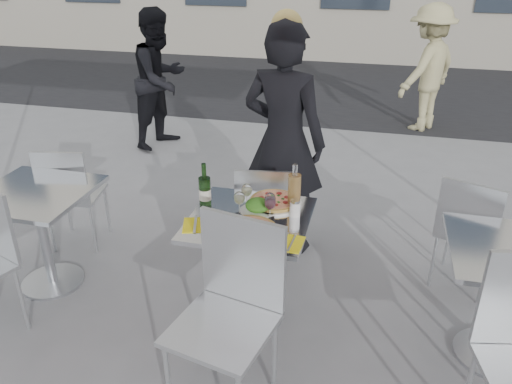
% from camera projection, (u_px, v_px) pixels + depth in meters
% --- Properties ---
extents(ground, '(80.00, 80.00, 0.00)m').
position_uv_depth(ground, '(251.00, 315.00, 3.34)').
color(ground, slate).
extents(street_asphalt, '(24.00, 5.00, 0.00)m').
position_uv_depth(street_asphalt, '(341.00, 85.00, 9.01)').
color(street_asphalt, black).
rests_on(street_asphalt, ground).
extents(main_table, '(0.72, 0.72, 0.75)m').
position_uv_depth(main_table, '(250.00, 247.00, 3.10)').
color(main_table, '#B7BABF').
rests_on(main_table, ground).
extents(side_table_left, '(0.72, 0.72, 0.75)m').
position_uv_depth(side_table_left, '(40.00, 219.00, 3.43)').
color(side_table_left, '#B7BABF').
rests_on(side_table_left, ground).
extents(side_table_right, '(0.72, 0.72, 0.75)m').
position_uv_depth(side_table_right, '(510.00, 282.00, 2.78)').
color(side_table_right, '#B7BABF').
rests_on(side_table_right, ground).
extents(chair_far, '(0.46, 0.47, 0.87)m').
position_uv_depth(chair_far, '(264.00, 210.00, 3.60)').
color(chair_far, silver).
rests_on(chair_far, ground).
extents(chair_near, '(0.56, 0.57, 1.03)m').
position_uv_depth(chair_near, '(232.00, 301.00, 2.51)').
color(chair_near, silver).
rests_on(chair_near, ground).
extents(side_chair_lfar, '(0.47, 0.48, 0.88)m').
position_uv_depth(side_chair_lfar, '(69.00, 190.00, 3.89)').
color(side_chair_lfar, silver).
rests_on(side_chair_lfar, ground).
extents(side_chair_rfar, '(0.52, 0.53, 0.87)m').
position_uv_depth(side_chair_rfar, '(469.00, 227.00, 3.38)').
color(side_chair_rfar, silver).
rests_on(side_chair_rfar, ground).
extents(woman_diner, '(0.73, 0.56, 1.80)m').
position_uv_depth(woman_diner, '(284.00, 141.00, 3.77)').
color(woman_diner, black).
rests_on(woman_diner, ground).
extents(pedestrian_a, '(0.83, 0.94, 1.63)m').
position_uv_depth(pedestrian_a, '(160.00, 79.00, 5.93)').
color(pedestrian_a, black).
rests_on(pedestrian_a, ground).
extents(pedestrian_b, '(1.08, 1.21, 1.62)m').
position_uv_depth(pedestrian_b, '(428.00, 68.00, 6.49)').
color(pedestrian_b, tan).
rests_on(pedestrian_b, ground).
extents(pizza_near, '(0.35, 0.35, 0.02)m').
position_uv_depth(pizza_near, '(248.00, 230.00, 2.85)').
color(pizza_near, tan).
rests_on(pizza_near, main_table).
extents(pizza_far, '(0.35, 0.35, 0.03)m').
position_uv_depth(pizza_far, '(274.00, 201.00, 3.17)').
color(pizza_far, white).
rests_on(pizza_far, main_table).
extents(salad_plate, '(0.22, 0.22, 0.09)m').
position_uv_depth(salad_plate, '(258.00, 206.00, 3.06)').
color(salad_plate, white).
rests_on(salad_plate, main_table).
extents(wine_bottle, '(0.07, 0.08, 0.29)m').
position_uv_depth(wine_bottle, '(205.00, 191.00, 3.08)').
color(wine_bottle, '#24501E').
rests_on(wine_bottle, main_table).
extents(carafe, '(0.08, 0.08, 0.29)m').
position_uv_depth(carafe, '(294.00, 190.00, 3.08)').
color(carafe, tan).
rests_on(carafe, main_table).
extents(sugar_shaker, '(0.06, 0.06, 0.11)m').
position_uv_depth(sugar_shaker, '(295.00, 208.00, 3.01)').
color(sugar_shaker, white).
rests_on(sugar_shaker, main_table).
extents(wineglass_white_a, '(0.07, 0.07, 0.16)m').
position_uv_depth(wineglass_white_a, '(239.00, 199.00, 3.00)').
color(wineglass_white_a, white).
rests_on(wineglass_white_a, main_table).
extents(wineglass_white_b, '(0.07, 0.07, 0.16)m').
position_uv_depth(wineglass_white_b, '(247.00, 191.00, 3.09)').
color(wineglass_white_b, white).
rests_on(wineglass_white_b, main_table).
extents(wineglass_red_a, '(0.07, 0.07, 0.16)m').
position_uv_depth(wineglass_red_a, '(270.00, 204.00, 2.94)').
color(wineglass_red_a, white).
rests_on(wineglass_red_a, main_table).
extents(wineglass_red_b, '(0.07, 0.07, 0.16)m').
position_uv_depth(wineglass_red_b, '(270.00, 200.00, 2.98)').
color(wineglass_red_b, white).
rests_on(wineglass_red_b, main_table).
extents(napkin_left, '(0.22, 0.22, 0.01)m').
position_uv_depth(napkin_left, '(198.00, 225.00, 2.93)').
color(napkin_left, yellow).
rests_on(napkin_left, main_table).
extents(napkin_right, '(0.19, 0.20, 0.01)m').
position_uv_depth(napkin_right, '(287.00, 242.00, 2.75)').
color(napkin_right, yellow).
rests_on(napkin_right, main_table).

